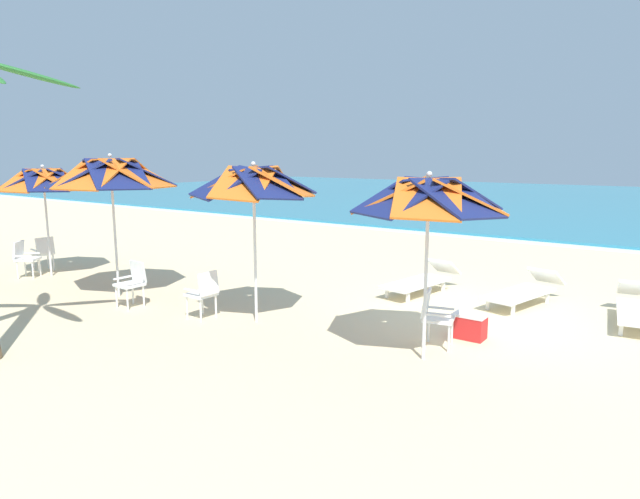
% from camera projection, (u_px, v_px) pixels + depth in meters
% --- Properties ---
extents(ground_plane, '(80.00, 80.00, 0.00)m').
position_uv_depth(ground_plane, '(471.00, 323.00, 9.41)').
color(ground_plane, beige).
extents(surf_foam, '(80.00, 0.70, 0.01)m').
position_uv_depth(surf_foam, '(581.00, 247.00, 17.14)').
color(surf_foam, white).
rests_on(surf_foam, ground).
extents(beach_umbrella_0, '(2.18, 2.18, 2.65)m').
position_uv_depth(beach_umbrella_0, '(429.00, 198.00, 7.35)').
color(beach_umbrella_0, silver).
rests_on(beach_umbrella_0, ground).
extents(plastic_chair_0, '(0.56, 0.54, 0.87)m').
position_uv_depth(plastic_chair_0, '(435.00, 315.00, 8.19)').
color(plastic_chair_0, white).
rests_on(plastic_chair_0, ground).
extents(beach_umbrella_1, '(2.13, 2.13, 2.75)m').
position_uv_depth(beach_umbrella_1, '(254.00, 184.00, 9.05)').
color(beach_umbrella_1, silver).
rests_on(beach_umbrella_1, ground).
extents(plastic_chair_1, '(0.47, 0.45, 0.87)m').
position_uv_depth(plastic_chair_1, '(204.00, 292.00, 9.56)').
color(plastic_chair_1, white).
rests_on(plastic_chair_1, ground).
extents(beach_umbrella_2, '(2.52, 2.52, 2.89)m').
position_uv_depth(beach_umbrella_2, '(111.00, 174.00, 10.74)').
color(beach_umbrella_2, silver).
rests_on(beach_umbrella_2, ground).
extents(plastic_chair_2, '(0.45, 0.48, 0.87)m').
position_uv_depth(plastic_chair_2, '(132.00, 281.00, 10.36)').
color(plastic_chair_2, white).
rests_on(plastic_chair_2, ground).
extents(beach_umbrella_3, '(2.18, 2.18, 2.64)m').
position_uv_depth(beach_umbrella_3, '(43.00, 181.00, 12.67)').
color(beach_umbrella_3, silver).
rests_on(beach_umbrella_3, ground).
extents(plastic_chair_3, '(0.52, 0.50, 0.87)m').
position_uv_depth(plastic_chair_3, '(44.00, 252.00, 13.51)').
color(plastic_chair_3, white).
rests_on(plastic_chair_3, ground).
extents(plastic_chair_4, '(0.63, 0.62, 0.87)m').
position_uv_depth(plastic_chair_4, '(25.00, 257.00, 12.82)').
color(plastic_chair_4, white).
rests_on(plastic_chair_4, ground).
extents(sun_lounger_0, '(0.91, 2.21, 0.62)m').
position_uv_depth(sun_lounger_0, '(638.00, 308.00, 9.33)').
color(sun_lounger_0, white).
rests_on(sun_lounger_0, ground).
extents(sun_lounger_1, '(1.11, 2.23, 0.62)m').
position_uv_depth(sun_lounger_1, '(524.00, 290.00, 10.53)').
color(sun_lounger_1, white).
rests_on(sun_lounger_1, ground).
extents(sun_lounger_2, '(0.96, 2.22, 0.62)m').
position_uv_depth(sun_lounger_2, '(422.00, 280.00, 11.42)').
color(sun_lounger_2, white).
rests_on(sun_lounger_2, ground).
extents(cooler_box, '(0.50, 0.34, 0.40)m').
position_uv_depth(cooler_box, '(470.00, 326.00, 8.60)').
color(cooler_box, red).
rests_on(cooler_box, ground).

